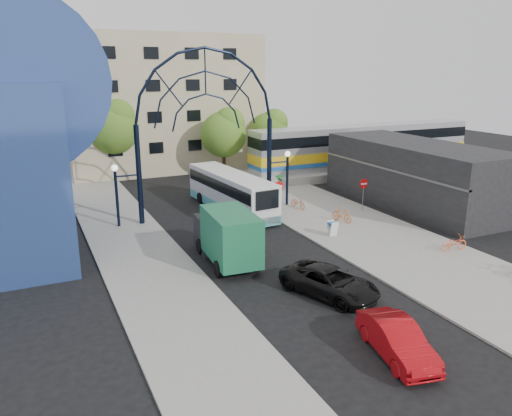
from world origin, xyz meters
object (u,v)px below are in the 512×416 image
tree_north_b (113,126)px  tree_north_c (270,130)px  green_truck (226,235)px  red_sedan (397,340)px  gateway_arch (206,99)px  street_name_sign (280,185)px  bike_near_b (342,215)px  black_suv (330,282)px  bike_far_a (454,243)px  stop_sign (279,189)px  tree_north_a (225,132)px  city_bus (231,192)px  do_not_enter_sign (364,187)px  sandwich_board (333,227)px  bike_near_a (298,203)px  train_car (364,145)px

tree_north_b → tree_north_c: size_ratio=1.23×
green_truck → red_sedan: 12.05m
red_sedan → gateway_arch: bearing=101.4°
street_name_sign → bike_near_b: 5.33m
tree_north_b → black_suv: bearing=-81.7°
bike_far_a → street_name_sign: bearing=31.5°
stop_sign → red_sedan: stop_sign is taller
tree_north_a → city_bus: (-4.09, -11.36, -3.07)m
do_not_enter_sign → bike_near_b: (-3.09, -1.74, -1.33)m
tree_north_c → tree_north_b: bearing=172.9°
tree_north_a → bike_near_b: size_ratio=4.02×
gateway_arch → stop_sign: 8.37m
sandwich_board → tree_north_a: (0.52, 19.95, 3.86)m
sandwich_board → red_sedan: 13.89m
bike_near_a → tree_north_a: bearing=84.4°
gateway_arch → street_name_sign: size_ratio=4.87×
red_sedan → bike_near_b: size_ratio=2.44×
tree_north_c → black_suv: bearing=-111.5°
train_car → city_bus: bearing=-157.5°
tree_north_c → city_bus: tree_north_c is taller
gateway_arch → black_suv: bearing=-87.4°
tree_north_a → green_truck: (-8.31, -20.86, -3.04)m
gateway_arch → black_suv: gateway_arch is taller
city_bus → bike_near_b: (5.87, -6.30, -0.90)m
train_car → tree_north_b: bearing=161.6°
do_not_enter_sign → tree_north_b: tree_north_b is taller
green_truck → black_suv: bearing=-61.2°
gateway_arch → do_not_enter_sign: gateway_arch is taller
train_car → tree_north_a: tree_north_a is taller
do_not_enter_sign → sandwich_board: bearing=-143.3°
gateway_arch → bike_near_b: size_ratio=7.83×
street_name_sign → tree_north_b: (-9.08, 17.33, 3.14)m
stop_sign → bike_far_a: bearing=-62.6°
tree_north_b → gateway_arch: bearing=-76.3°
tree_north_c → red_sedan: (-12.08, -34.67, -3.57)m
do_not_enter_sign → street_name_sign: bearing=155.8°
black_suv → red_sedan: red_sedan is taller
tree_north_c → bike_near_a: (-5.24, -15.22, -3.72)m
gateway_arch → red_sedan: bearing=-89.9°
sandwich_board → green_truck: size_ratio=0.16×
sandwich_board → city_bus: 9.33m
tree_north_a → black_suv: tree_north_a is taller
gateway_arch → tree_north_b: (-3.88, 15.93, -3.29)m
city_bus → tree_north_b: bearing=106.3°
stop_sign → bike_near_a: bearing=18.8°
stop_sign → train_car: bearing=33.3°
bike_near_a → train_car: bearing=26.5°
gateway_arch → city_bus: (2.03, 0.56, -7.02)m
city_bus → red_sedan: 21.42m
city_bus → black_suv: bearing=-99.6°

